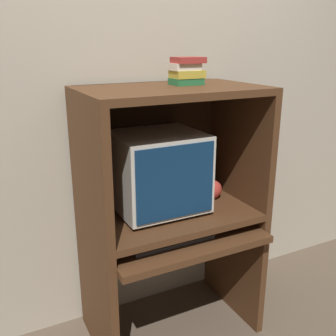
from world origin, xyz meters
TOP-DOWN VIEW (x-y plane):
  - wall_back at (0.00, 0.63)m, footprint 6.00×0.06m
  - desk_base at (0.00, 0.24)m, footprint 0.91×0.64m
  - desk_monitor_shelf at (0.00, 0.29)m, footprint 0.91×0.57m
  - hutch_upper at (0.00, 0.32)m, footprint 0.91×0.57m
  - crt_monitor at (-0.06, 0.32)m, footprint 0.45×0.41m
  - keyboard at (-0.09, 0.12)m, footprint 0.44×0.14m
  - mouse at (0.19, 0.12)m, footprint 0.07×0.05m
  - snack_bag at (0.27, 0.32)m, footprint 0.14×0.11m
  - book_stack at (0.11, 0.33)m, footprint 0.16×0.12m

SIDE VIEW (x-z plane):
  - desk_base at x=0.00m, z-range 0.08..0.74m
  - keyboard at x=-0.09m, z-range 0.66..0.68m
  - mouse at x=0.19m, z-range 0.66..0.69m
  - desk_monitor_shelf at x=0.00m, z-range 0.68..0.77m
  - snack_bag at x=0.27m, z-range 0.75..0.87m
  - crt_monitor at x=-0.06m, z-range 0.76..1.18m
  - hutch_upper at x=0.00m, z-range 0.85..1.51m
  - wall_back at x=0.00m, z-range 0.00..2.60m
  - book_stack at x=0.11m, z-range 1.41..1.55m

